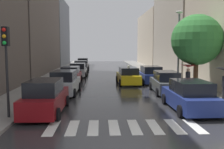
% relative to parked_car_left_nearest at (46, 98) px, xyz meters
% --- Properties ---
extents(ground_plane, '(28.00, 72.00, 0.04)m').
position_rel_parked_car_left_nearest_xyz_m(ground_plane, '(3.94, 18.17, -0.86)').
color(ground_plane, '#2B2B2D').
extents(sidewalk_left, '(3.00, 72.00, 0.15)m').
position_rel_parked_car_left_nearest_xyz_m(sidewalk_left, '(-2.56, 18.17, -0.77)').
color(sidewalk_left, gray).
rests_on(sidewalk_left, ground).
extents(sidewalk_right, '(3.00, 72.00, 0.15)m').
position_rel_parked_car_left_nearest_xyz_m(sidewalk_right, '(10.44, 18.17, -0.77)').
color(sidewalk_right, gray).
rests_on(sidewalk_right, ground).
extents(crosswalk_stripes, '(6.75, 2.20, 0.01)m').
position_rel_parked_car_left_nearest_xyz_m(crosswalk_stripes, '(3.94, -2.58, -0.84)').
color(crosswalk_stripes, silver).
rests_on(crosswalk_stripes, ground).
extents(building_left_far, '(6.00, 14.13, 12.76)m').
position_rel_parked_car_left_nearest_xyz_m(building_left_far, '(-7.06, 38.81, 5.54)').
color(building_left_far, slate).
rests_on(building_left_far, ground).
extents(building_right_far, '(6.00, 18.27, 10.57)m').
position_rel_parked_car_left_nearest_xyz_m(building_right_far, '(14.94, 39.48, 4.44)').
color(building_right_far, '#B2A38C').
rests_on(building_right_far, ground).
extents(parked_car_left_nearest, '(2.03, 4.78, 1.81)m').
position_rel_parked_car_left_nearest_xyz_m(parked_car_left_nearest, '(0.00, 0.00, 0.00)').
color(parked_car_left_nearest, maroon).
rests_on(parked_car_left_nearest, ground).
extents(parked_car_left_second, '(2.16, 4.83, 1.78)m').
position_rel_parked_car_left_nearest_xyz_m(parked_car_left_second, '(0.21, 5.89, -0.02)').
color(parked_car_left_second, '#B2B7BF').
rests_on(parked_car_left_second, ground).
extents(parked_car_left_third, '(2.04, 4.26, 1.68)m').
position_rel_parked_car_left_nearest_xyz_m(parked_car_left_third, '(0.02, 11.54, -0.06)').
color(parked_car_left_third, maroon).
rests_on(parked_car_left_third, ground).
extents(parked_car_left_fourth, '(2.15, 4.29, 1.65)m').
position_rel_parked_car_left_nearest_xyz_m(parked_car_left_fourth, '(0.20, 17.67, -0.07)').
color(parked_car_left_fourth, '#B2B7BF').
rests_on(parked_car_left_fourth, ground).
extents(parked_car_left_fifth, '(2.27, 4.67, 1.70)m').
position_rel_parked_car_left_nearest_xyz_m(parked_car_left_fifth, '(0.13, 22.88, -0.05)').
color(parked_car_left_fifth, black).
rests_on(parked_car_left_fifth, ground).
extents(parked_car_left_sixth, '(2.12, 4.58, 1.82)m').
position_rel_parked_car_left_nearest_xyz_m(parked_car_left_sixth, '(0.03, 29.10, 0.00)').
color(parked_car_left_sixth, silver).
rests_on(parked_car_left_sixth, ground).
extents(parked_car_right_nearest, '(2.20, 4.72, 1.68)m').
position_rel_parked_car_left_nearest_xyz_m(parked_car_right_nearest, '(7.86, 0.32, -0.05)').
color(parked_car_right_nearest, navy).
rests_on(parked_car_right_nearest, ground).
extents(parked_car_right_second, '(2.10, 4.62, 1.70)m').
position_rel_parked_car_left_nearest_xyz_m(parked_car_right_second, '(7.94, 5.81, -0.05)').
color(parked_car_right_second, '#474C51').
rests_on(parked_car_right_second, ground).
extents(parked_car_right_third, '(2.19, 4.41, 1.70)m').
position_rel_parked_car_left_nearest_xyz_m(parked_car_right_third, '(7.88, 11.46, -0.05)').
color(parked_car_right_third, navy).
rests_on(parked_car_right_third, ground).
extents(taxi_midroad, '(2.18, 4.58, 1.81)m').
position_rel_parked_car_left_nearest_xyz_m(taxi_midroad, '(5.60, 10.95, -0.08)').
color(taxi_midroad, yellow).
rests_on(taxi_midroad, ground).
extents(pedestrian_near_tree, '(1.09, 1.09, 2.02)m').
position_rel_parked_car_left_nearest_xyz_m(pedestrian_near_tree, '(9.65, 5.80, 0.82)').
color(pedestrian_near_tree, brown).
rests_on(pedestrian_near_tree, sidewalk_right).
extents(street_tree_right, '(3.91, 3.91, 5.90)m').
position_rel_parked_car_left_nearest_xyz_m(street_tree_right, '(10.37, 6.10, 3.24)').
color(street_tree_right, '#513823').
rests_on(street_tree_right, sidewalk_right).
extents(traffic_light_left_corner, '(0.30, 0.42, 4.30)m').
position_rel_parked_car_left_nearest_xyz_m(traffic_light_left_corner, '(-1.51, -1.26, 2.44)').
color(traffic_light_left_corner, black).
rests_on(traffic_light_left_corner, sidewalk_left).
extents(lamp_post_right, '(0.60, 0.28, 6.41)m').
position_rel_parked_car_left_nearest_xyz_m(lamp_post_right, '(9.49, 7.83, 3.03)').
color(lamp_post_right, '#595B60').
rests_on(lamp_post_right, sidewalk_right).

